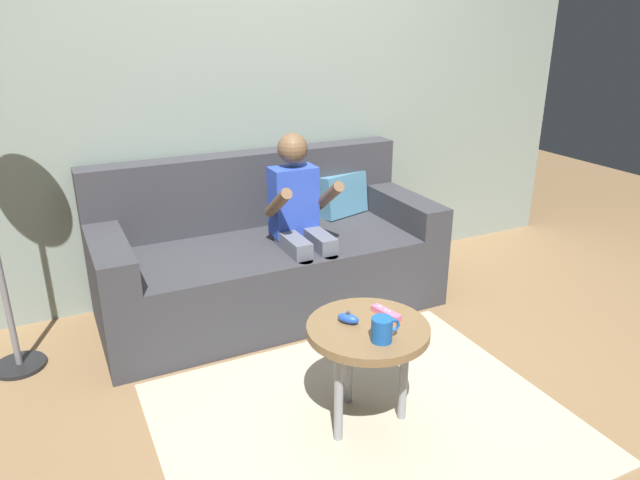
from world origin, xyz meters
TOP-DOWN VIEW (x-y plane):
  - ground_plane at (0.00, 0.00)m, footprint 8.97×8.97m
  - wall_back at (0.00, 1.44)m, footprint 4.49×0.05m
  - couch at (-0.15, 1.05)m, footprint 1.89×0.80m
  - person_seated_on_couch at (-0.02, 0.87)m, footprint 0.35×0.43m
  - coffee_table at (-0.18, -0.12)m, footprint 0.49×0.49m
  - area_rug at (-0.18, -0.12)m, footprint 1.65×1.38m
  - game_remote_pink_near_edge at (-0.07, -0.08)m, footprint 0.07×0.14m
  - nunchuk_blue at (-0.24, -0.07)m, footprint 0.09×0.10m
  - coffee_mug at (-0.19, -0.24)m, footprint 0.12×0.08m

SIDE VIEW (x-z plane):
  - ground_plane at x=0.00m, z-range 0.00..0.00m
  - area_rug at x=-0.18m, z-range 0.00..0.01m
  - couch at x=-0.15m, z-range -0.13..0.73m
  - coffee_table at x=-0.18m, z-range 0.17..0.63m
  - game_remote_pink_near_edge at x=-0.07m, z-range 0.46..0.49m
  - nunchuk_blue at x=-0.24m, z-range 0.45..0.51m
  - coffee_mug at x=-0.19m, z-range 0.46..0.56m
  - person_seated_on_couch at x=-0.02m, z-range 0.07..1.09m
  - wall_back at x=0.00m, z-range 0.00..2.50m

